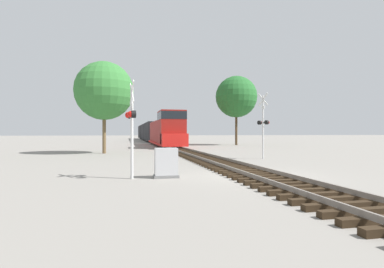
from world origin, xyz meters
TOP-DOWN VIEW (x-y plane):
  - ground_plane at (0.00, 0.00)m, footprint 400.00×400.00m
  - rail_track_bed at (0.00, -0.00)m, footprint 2.60×160.00m
  - freight_train at (0.00, 52.95)m, footprint 3.00×65.75m
  - crossing_signal_near at (-5.18, 0.32)m, footprint 0.43×1.01m
  - crossing_signal_far at (4.19, 7.68)m, footprint 0.59×1.00m
  - relay_cabinet at (-3.76, 0.31)m, footprint 1.03×0.56m
  - tree_far_right at (-7.29, 16.05)m, footprint 5.26×5.26m
  - tree_mid_background at (11.00, 30.74)m, footprint 6.27×6.27m

SIDE VIEW (x-z plane):
  - ground_plane at x=0.00m, z-range 0.00..0.00m
  - rail_track_bed at x=0.00m, z-range -0.02..0.29m
  - relay_cabinet at x=-3.76m, z-range -0.01..1.22m
  - freight_train at x=0.00m, z-range -0.22..4.29m
  - crossing_signal_near at x=-5.18m, z-range 0.40..4.35m
  - crossing_signal_far at x=4.19m, z-range 0.20..4.90m
  - tree_far_right at x=-7.29m, z-range 1.50..9.79m
  - tree_mid_background at x=11.00m, z-range 2.08..12.54m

